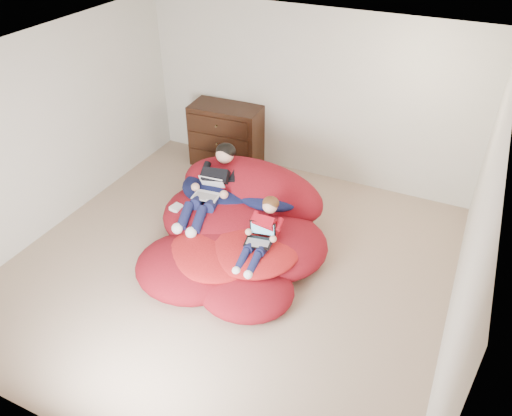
{
  "coord_description": "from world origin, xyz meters",
  "views": [
    {
      "loc": [
        2.24,
        -4.01,
        4.0
      ],
      "look_at": [
        0.2,
        0.32,
        0.7
      ],
      "focal_mm": 35.0,
      "sensor_mm": 36.0,
      "label": 1
    }
  ],
  "objects_px": {
    "beanbag_pile": "(237,226)",
    "older_boy": "(213,183)",
    "laptop_white": "(209,190)",
    "dresser": "(226,136)",
    "laptop_black": "(260,236)",
    "younger_boy": "(262,231)"
  },
  "relations": [
    {
      "from": "dresser",
      "to": "beanbag_pile",
      "type": "relative_size",
      "value": 0.46
    },
    {
      "from": "beanbag_pile",
      "to": "laptop_white",
      "type": "distance_m",
      "value": 0.58
    },
    {
      "from": "beanbag_pile",
      "to": "younger_boy",
      "type": "distance_m",
      "value": 0.68
    },
    {
      "from": "older_boy",
      "to": "younger_boy",
      "type": "bearing_deg",
      "value": -30.26
    },
    {
      "from": "older_boy",
      "to": "laptop_black",
      "type": "height_order",
      "value": "older_boy"
    },
    {
      "from": "dresser",
      "to": "laptop_black",
      "type": "xyz_separation_m",
      "value": [
        1.59,
        -2.18,
        0.06
      ]
    },
    {
      "from": "older_boy",
      "to": "laptop_white",
      "type": "xyz_separation_m",
      "value": [
        0.0,
        -0.12,
        -0.04
      ]
    },
    {
      "from": "older_boy",
      "to": "younger_boy",
      "type": "xyz_separation_m",
      "value": [
        0.94,
        -0.55,
        -0.08
      ]
    },
    {
      "from": "laptop_white",
      "to": "laptop_black",
      "type": "height_order",
      "value": "laptop_white"
    },
    {
      "from": "dresser",
      "to": "beanbag_pile",
      "type": "bearing_deg",
      "value": -58.49
    },
    {
      "from": "dresser",
      "to": "laptop_white",
      "type": "bearing_deg",
      "value": -68.86
    },
    {
      "from": "laptop_white",
      "to": "younger_boy",
      "type": "bearing_deg",
      "value": -24.61
    },
    {
      "from": "older_boy",
      "to": "dresser",
      "type": "bearing_deg",
      "value": 112.56
    },
    {
      "from": "younger_boy",
      "to": "laptop_black",
      "type": "bearing_deg",
      "value": -90.0
    },
    {
      "from": "dresser",
      "to": "laptop_black",
      "type": "distance_m",
      "value": 2.7
    },
    {
      "from": "older_boy",
      "to": "laptop_white",
      "type": "relative_size",
      "value": 3.45
    },
    {
      "from": "younger_boy",
      "to": "laptop_black",
      "type": "distance_m",
      "value": 0.07
    },
    {
      "from": "beanbag_pile",
      "to": "laptop_black",
      "type": "xyz_separation_m",
      "value": [
        0.5,
        -0.39,
        0.28
      ]
    },
    {
      "from": "beanbag_pile",
      "to": "younger_boy",
      "type": "bearing_deg",
      "value": -33.91
    },
    {
      "from": "beanbag_pile",
      "to": "older_boy",
      "type": "xyz_separation_m",
      "value": [
        -0.44,
        0.21,
        0.41
      ]
    },
    {
      "from": "older_boy",
      "to": "younger_boy",
      "type": "distance_m",
      "value": 1.09
    },
    {
      "from": "laptop_white",
      "to": "dresser",
      "type": "bearing_deg",
      "value": 111.14
    }
  ]
}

